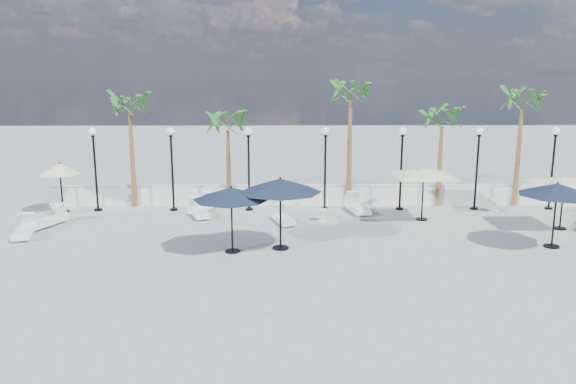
{
  "coord_description": "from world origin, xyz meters",
  "views": [
    {
      "loc": [
        -2.05,
        -18.85,
        6.2
      ],
      "look_at": [
        -1.75,
        3.42,
        1.5
      ],
      "focal_mm": 35.0,
      "sensor_mm": 36.0,
      "label": 1
    }
  ],
  "objects_px": {
    "lounger_4": "(283,218)",
    "parasol_navy_left": "(231,194)",
    "lounger_0": "(24,230)",
    "lounger_1": "(46,221)",
    "lounger_5": "(357,207)",
    "parasol_cream_sq_b": "(565,177)",
    "parasol_navy_right": "(557,190)",
    "parasol_navy_mid": "(280,186)",
    "lounger_2": "(199,211)",
    "parasol_cream_small": "(60,170)",
    "parasol_cream_sq_a": "(424,169)",
    "lounger_3": "(203,206)"
  },
  "relations": [
    {
      "from": "lounger_1",
      "to": "parasol_cream_sq_b",
      "type": "distance_m",
      "value": 21.18
    },
    {
      "from": "lounger_1",
      "to": "parasol_cream_small",
      "type": "bearing_deg",
      "value": 117.71
    },
    {
      "from": "lounger_0",
      "to": "lounger_3",
      "type": "relative_size",
      "value": 0.99
    },
    {
      "from": "lounger_0",
      "to": "lounger_5",
      "type": "distance_m",
      "value": 13.95
    },
    {
      "from": "parasol_navy_right",
      "to": "parasol_cream_sq_b",
      "type": "relative_size",
      "value": 0.58
    },
    {
      "from": "lounger_1",
      "to": "parasol_navy_left",
      "type": "height_order",
      "value": "parasol_navy_left"
    },
    {
      "from": "lounger_5",
      "to": "parasol_navy_right",
      "type": "height_order",
      "value": "parasol_navy_right"
    },
    {
      "from": "lounger_0",
      "to": "parasol_navy_left",
      "type": "bearing_deg",
      "value": -28.02
    },
    {
      "from": "lounger_3",
      "to": "parasol_cream_sq_b",
      "type": "distance_m",
      "value": 15.38
    },
    {
      "from": "parasol_cream_small",
      "to": "parasol_cream_sq_a",
      "type": "bearing_deg",
      "value": -5.66
    },
    {
      "from": "lounger_1",
      "to": "lounger_2",
      "type": "height_order",
      "value": "lounger_1"
    },
    {
      "from": "lounger_5",
      "to": "parasol_navy_left",
      "type": "bearing_deg",
      "value": -143.26
    },
    {
      "from": "lounger_0",
      "to": "lounger_1",
      "type": "xyz_separation_m",
      "value": [
        0.25,
        1.42,
        0.01
      ]
    },
    {
      "from": "lounger_2",
      "to": "parasol_cream_sq_b",
      "type": "relative_size",
      "value": 0.43
    },
    {
      "from": "parasol_cream_sq_a",
      "to": "lounger_1",
      "type": "bearing_deg",
      "value": -176.68
    },
    {
      "from": "lounger_2",
      "to": "lounger_5",
      "type": "relative_size",
      "value": 0.94
    },
    {
      "from": "lounger_0",
      "to": "lounger_1",
      "type": "distance_m",
      "value": 1.44
    },
    {
      "from": "parasol_cream_small",
      "to": "parasol_navy_right",
      "type": "bearing_deg",
      "value": -15.64
    },
    {
      "from": "lounger_0",
      "to": "parasol_navy_right",
      "type": "distance_m",
      "value": 20.01
    },
    {
      "from": "lounger_5",
      "to": "parasol_cream_sq_a",
      "type": "distance_m",
      "value": 3.56
    },
    {
      "from": "parasol_navy_left",
      "to": "lounger_0",
      "type": "bearing_deg",
      "value": 166.08
    },
    {
      "from": "lounger_1",
      "to": "parasol_navy_mid",
      "type": "distance_m",
      "value": 10.39
    },
    {
      "from": "lounger_3",
      "to": "lounger_4",
      "type": "distance_m",
      "value": 4.21
    },
    {
      "from": "lounger_0",
      "to": "parasol_navy_left",
      "type": "distance_m",
      "value": 8.69
    },
    {
      "from": "lounger_2",
      "to": "parasol_navy_mid",
      "type": "bearing_deg",
      "value": -72.36
    },
    {
      "from": "lounger_1",
      "to": "lounger_5",
      "type": "distance_m",
      "value": 13.4
    },
    {
      "from": "lounger_3",
      "to": "parasol_cream_small",
      "type": "xyz_separation_m",
      "value": [
        -6.41,
        -0.02,
        1.73
      ]
    },
    {
      "from": "lounger_5",
      "to": "parasol_cream_sq_b",
      "type": "distance_m",
      "value": 8.62
    },
    {
      "from": "parasol_navy_left",
      "to": "parasol_cream_sq_a",
      "type": "xyz_separation_m",
      "value": [
        7.83,
        4.38,
        0.14
      ]
    },
    {
      "from": "parasol_navy_left",
      "to": "parasol_cream_sq_a",
      "type": "bearing_deg",
      "value": 29.21
    },
    {
      "from": "lounger_3",
      "to": "parasol_cream_sq_a",
      "type": "distance_m",
      "value": 9.99
    },
    {
      "from": "lounger_1",
      "to": "parasol_navy_right",
      "type": "height_order",
      "value": "parasol_navy_right"
    },
    {
      "from": "lounger_0",
      "to": "parasol_navy_mid",
      "type": "relative_size",
      "value": 0.69
    },
    {
      "from": "parasol_navy_left",
      "to": "parasol_navy_mid",
      "type": "distance_m",
      "value": 1.76
    },
    {
      "from": "parasol_navy_mid",
      "to": "parasol_cream_small",
      "type": "height_order",
      "value": "parasol_navy_mid"
    },
    {
      "from": "lounger_0",
      "to": "parasol_cream_sq_a",
      "type": "xyz_separation_m",
      "value": [
        16.07,
        2.33,
        2.01
      ]
    },
    {
      "from": "parasol_cream_sq_a",
      "to": "parasol_cream_sq_b",
      "type": "xyz_separation_m",
      "value": [
        5.27,
        -1.55,
        -0.09
      ]
    },
    {
      "from": "lounger_2",
      "to": "parasol_cream_small",
      "type": "relative_size",
      "value": 0.87
    },
    {
      "from": "lounger_3",
      "to": "lounger_0",
      "type": "bearing_deg",
      "value": -129.2
    },
    {
      "from": "lounger_0",
      "to": "lounger_4",
      "type": "height_order",
      "value": "lounger_0"
    },
    {
      "from": "parasol_cream_small",
      "to": "lounger_4",
      "type": "bearing_deg",
      "value": -11.6
    },
    {
      "from": "parasol_navy_right",
      "to": "parasol_navy_mid",
      "type": "bearing_deg",
      "value": -179.7
    },
    {
      "from": "lounger_4",
      "to": "parasol_navy_left",
      "type": "xyz_separation_m",
      "value": [
        -1.83,
        -3.9,
        1.89
      ]
    },
    {
      "from": "parasol_cream_sq_b",
      "to": "lounger_4",
      "type": "bearing_deg",
      "value": 174.53
    },
    {
      "from": "lounger_5",
      "to": "parasol_navy_right",
      "type": "xyz_separation_m",
      "value": [
        6.4,
        -5.32,
        1.88
      ]
    },
    {
      "from": "lounger_0",
      "to": "lounger_3",
      "type": "bearing_deg",
      "value": 17.49
    },
    {
      "from": "lounger_2",
      "to": "lounger_3",
      "type": "height_order",
      "value": "lounger_3"
    },
    {
      "from": "lounger_2",
      "to": "lounger_3",
      "type": "distance_m",
      "value": 0.91
    },
    {
      "from": "parasol_navy_left",
      "to": "parasol_cream_sq_a",
      "type": "height_order",
      "value": "parasol_cream_sq_a"
    },
    {
      "from": "parasol_navy_left",
      "to": "parasol_navy_right",
      "type": "distance_m",
      "value": 11.62
    }
  ]
}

